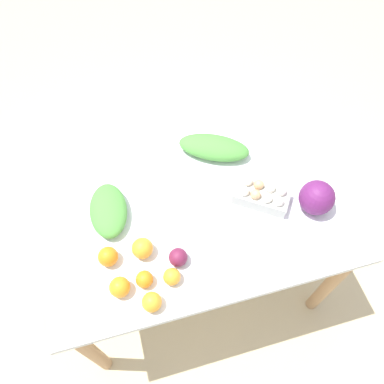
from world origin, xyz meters
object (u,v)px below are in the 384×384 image
object	(u,v)px
greens_bunch_dandelion	(214,148)
orange_3	(142,248)
beet_root	(178,257)
orange_2	(108,257)
cabbage_purple	(317,198)
orange_5	(152,302)
greens_bunch_kale	(108,210)
orange_1	(120,287)
egg_carton	(262,195)
orange_0	(144,279)
orange_4	(172,277)

from	to	relation	value
greens_bunch_dandelion	orange_3	world-z (taller)	same
beet_root	orange_2	world-z (taller)	orange_2
cabbage_purple	orange_5	size ratio (longest dim) A/B	1.98
greens_bunch_kale	orange_3	distance (m)	0.23
orange_1	orange_2	world-z (taller)	same
cabbage_purple	egg_carton	distance (m)	0.22
orange_0	orange_5	world-z (taller)	orange_5
orange_2	greens_bunch_dandelion	bearing A→B (deg)	-143.80
orange_5	cabbage_purple	bearing A→B (deg)	-162.99
egg_carton	orange_5	world-z (taller)	egg_carton
greens_bunch_dandelion	orange_4	bearing A→B (deg)	58.53
greens_bunch_kale	orange_0	xyz separation A→B (m)	(-0.08, 0.33, -0.01)
orange_5	greens_bunch_dandelion	bearing A→B (deg)	-124.53
cabbage_purple	orange_4	distance (m)	0.67
greens_bunch_kale	orange_4	distance (m)	0.39
orange_2	orange_4	distance (m)	0.26
cabbage_purple	orange_5	bearing A→B (deg)	17.01
orange_3	orange_5	world-z (taller)	orange_3
orange_3	orange_4	world-z (taller)	orange_3
orange_1	orange_2	distance (m)	0.13
egg_carton	beet_root	size ratio (longest dim) A/B	3.46
greens_bunch_dandelion	orange_1	world-z (taller)	greens_bunch_dandelion
orange_5	greens_bunch_kale	bearing A→B (deg)	-77.45
egg_carton	orange_0	distance (m)	0.60
greens_bunch_kale	orange_3	size ratio (longest dim) A/B	3.10
orange_2	orange_3	size ratio (longest dim) A/B	0.93
greens_bunch_dandelion	orange_5	world-z (taller)	greens_bunch_dandelion
cabbage_purple	beet_root	size ratio (longest dim) A/B	1.99
beet_root	orange_4	distance (m)	0.08
greens_bunch_dandelion	beet_root	size ratio (longest dim) A/B	4.43
beet_root	orange_2	xyz separation A→B (m)	(0.26, -0.07, 0.00)
cabbage_purple	beet_root	bearing A→B (deg)	8.09
cabbage_purple	orange_5	xyz separation A→B (m)	(0.74, 0.23, -0.04)
orange_5	orange_4	bearing A→B (deg)	-141.25
egg_carton	orange_4	distance (m)	0.51
beet_root	orange_3	bearing A→B (deg)	-29.66
cabbage_purple	greens_bunch_kale	bearing A→B (deg)	-12.76
orange_0	orange_2	distance (m)	0.17
beet_root	orange_5	size ratio (longest dim) A/B	1.00
orange_1	orange_5	size ratio (longest dim) A/B	1.06
orange_0	orange_2	size ratio (longest dim) A/B	0.85
orange_3	cabbage_purple	bearing A→B (deg)	-178.77
greens_bunch_dandelion	cabbage_purple	bearing A→B (deg)	129.50
greens_bunch_kale	orange_3	bearing A→B (deg)	116.32
orange_0	orange_5	bearing A→B (deg)	95.57
greens_bunch_dandelion	orange_1	xyz separation A→B (m)	(0.53, 0.53, -0.00)
greens_bunch_kale	beet_root	xyz separation A→B (m)	(-0.23, 0.28, -0.00)
cabbage_purple	orange_1	size ratio (longest dim) A/B	1.88
orange_0	orange_4	distance (m)	0.10
greens_bunch_dandelion	beet_root	bearing A→B (deg)	58.57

